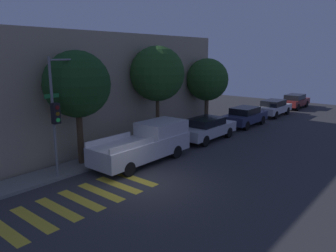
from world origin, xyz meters
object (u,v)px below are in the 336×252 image
sedan_near_corner (206,128)px  pickup_truck (146,143)px  sedan_middle (245,116)px  tree_far_end (207,80)px  sedan_far_end (274,107)px  tree_midblock (157,74)px  tree_near_corner (77,85)px  traffic_light_pole (61,102)px  sedan_tail_of_row (295,101)px

sedan_near_corner → pickup_truck: bearing=180.0°
sedan_middle → tree_far_end: 4.25m
sedan_far_end → tree_midblock: size_ratio=0.75×
sedan_near_corner → tree_midblock: size_ratio=0.77×
pickup_truck → sedan_near_corner: bearing=-0.0°
pickup_truck → tree_near_corner: bearing=141.4°
traffic_light_pole → tree_far_end: 12.97m
sedan_near_corner → sedan_far_end: 11.15m
traffic_light_pole → sedan_far_end: (20.95, -1.27, -2.74)m
pickup_truck → sedan_tail_of_row: pickup_truck is taller
traffic_light_pole → sedan_near_corner: traffic_light_pole is taller
sedan_far_end → tree_midblock: bearing=171.4°
traffic_light_pole → sedan_far_end: 21.17m
sedan_far_end → tree_near_corner: (-19.50, 2.07, 3.33)m
sedan_near_corner → sedan_tail_of_row: bearing=-0.0°
pickup_truck → tree_near_corner: size_ratio=1.00×
tree_near_corner → sedan_tail_of_row: bearing=-4.7°
pickup_truck → tree_near_corner: (-2.60, 2.07, 3.12)m
sedan_tail_of_row → sedan_middle: bearing=-180.0°
tree_near_corner → tree_far_end: 11.50m
tree_midblock → traffic_light_pole: bearing=-173.7°
traffic_light_pole → tree_near_corner: bearing=29.0°
sedan_far_end → pickup_truck: bearing=180.0°
traffic_light_pole → tree_near_corner: tree_near_corner is taller
pickup_truck → sedan_far_end: 16.90m
sedan_far_end → tree_far_end: bearing=165.5°
sedan_tail_of_row → tree_midblock: 19.69m
sedan_middle → sedan_tail_of_row: bearing=0.0°
sedan_middle → sedan_tail_of_row: sedan_middle is taller
sedan_far_end → tree_far_end: 8.76m
tree_near_corner → tree_midblock: (5.85, 0.00, 0.25)m
sedan_tail_of_row → tree_midblock: tree_midblock is taller
tree_midblock → pickup_truck: bearing=-147.4°
traffic_light_pole → pickup_truck: size_ratio=0.95×
sedan_far_end → sedan_tail_of_row: size_ratio=1.02×
sedan_far_end → tree_midblock: tree_midblock is taller
tree_near_corner → tree_midblock: 5.85m
sedan_tail_of_row → tree_far_end: size_ratio=0.85×
sedan_far_end → sedan_tail_of_row: sedan_far_end is taller
tree_near_corner → pickup_truck: bearing=-38.6°
traffic_light_pole → sedan_far_end: size_ratio=1.20×
tree_near_corner → tree_midblock: size_ratio=0.95×
sedan_near_corner → tree_far_end: tree_far_end is taller
tree_midblock → tree_far_end: 5.68m
sedan_far_end → tree_near_corner: size_ratio=0.79×
sedan_near_corner → sedan_tail_of_row: size_ratio=1.05×
pickup_truck → sedan_tail_of_row: size_ratio=1.29×
traffic_light_pole → sedan_far_end: bearing=-3.5°
traffic_light_pole → tree_far_end: size_ratio=1.04×
sedan_tail_of_row → tree_near_corner: (-25.10, 2.07, 3.34)m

